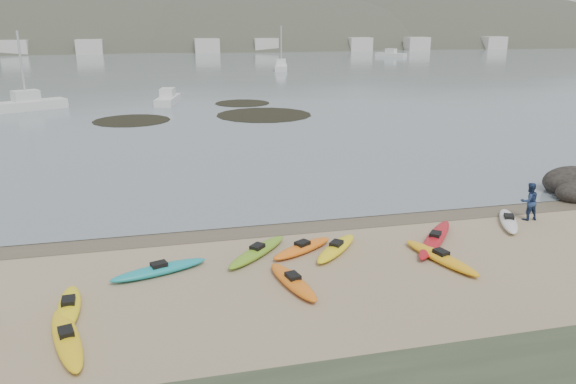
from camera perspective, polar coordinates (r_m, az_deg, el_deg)
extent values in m
plane|color=tan|center=(25.43, 0.00, -3.23)|extent=(600.00, 600.00, 0.00)
plane|color=brown|center=(25.15, 0.16, -3.46)|extent=(60.00, 60.00, 0.00)
plane|color=slate|center=(323.37, -12.96, 14.99)|extent=(1200.00, 1200.00, 0.00)
ellipsoid|color=teal|center=(20.99, -12.94, -7.71)|extent=(3.63, 1.80, 0.34)
ellipsoid|color=red|center=(24.02, 14.71, -4.63)|extent=(3.60, 4.12, 0.34)
ellipsoid|color=#71AB22|center=(22.03, -3.13, -6.07)|extent=(3.10, 3.19, 0.34)
ellipsoid|color=yellow|center=(22.39, 4.93, -5.72)|extent=(2.71, 2.93, 0.34)
ellipsoid|color=orange|center=(19.61, 0.50, -9.08)|extent=(1.39, 3.35, 0.34)
ellipsoid|color=#FFB015|center=(22.26, 15.25, -6.42)|extent=(1.70, 3.92, 0.34)
ellipsoid|color=orange|center=(22.32, 1.46, -5.73)|extent=(3.02, 2.20, 0.34)
ellipsoid|color=yellow|center=(19.30, -21.36, -10.80)|extent=(0.86, 3.00, 0.34)
ellipsoid|color=silver|center=(27.15, 21.48, -2.75)|extent=(2.15, 3.26, 0.34)
ellipsoid|color=yellow|center=(17.58, -21.56, -13.66)|extent=(1.64, 3.86, 0.34)
imported|color=navy|center=(27.95, 23.30, -0.88)|extent=(0.89, 0.71, 1.76)
ellipsoid|color=black|center=(33.76, 26.92, 0.45)|extent=(3.31, 2.58, 1.66)
ellipsoid|color=black|center=(32.20, 26.99, -0.45)|extent=(1.84, 1.66, 1.10)
cylinder|color=black|center=(53.85, -15.59, 6.99)|extent=(6.99, 6.99, 0.04)
cylinder|color=black|center=(55.21, -2.46, 7.83)|extent=(9.26, 9.26, 0.04)
cylinder|color=black|center=(63.34, -4.66, 8.96)|extent=(6.06, 6.06, 0.04)
cube|color=silver|center=(64.06, -24.99, 8.00)|extent=(7.81, 5.59, 1.08)
cube|color=silver|center=(64.34, -12.10, 9.15)|extent=(3.16, 6.70, 0.90)
cube|color=silver|center=(106.98, -0.70, 12.54)|extent=(3.95, 8.11, 1.09)
cube|color=silver|center=(150.12, 10.40, 13.55)|extent=(6.77, 7.53, 1.11)
ellipsoid|color=#384235|center=(223.35, -23.85, 8.65)|extent=(220.00, 120.00, 80.00)
ellipsoid|color=#384235|center=(218.36, -2.76, 10.61)|extent=(200.00, 110.00, 68.00)
ellipsoid|color=#384235|center=(257.41, 16.06, 10.54)|extent=(230.00, 130.00, 76.00)
cube|color=beige|center=(172.24, -26.43, 13.00)|extent=(7.00, 5.00, 4.00)
cube|color=beige|center=(168.80, -18.26, 13.84)|extent=(7.00, 5.00, 4.00)
cube|color=beige|center=(168.74, -9.87, 14.42)|extent=(7.00, 5.00, 4.00)
cube|color=beige|center=(172.06, -1.61, 14.69)|extent=(7.00, 5.00, 4.00)
cube|color=beige|center=(178.57, 6.20, 14.69)|extent=(7.00, 5.00, 4.00)
cube|color=beige|center=(187.94, 13.34, 14.45)|extent=(7.00, 5.00, 4.00)
cube|color=beige|center=(199.78, 19.70, 14.06)|extent=(7.00, 5.00, 4.00)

